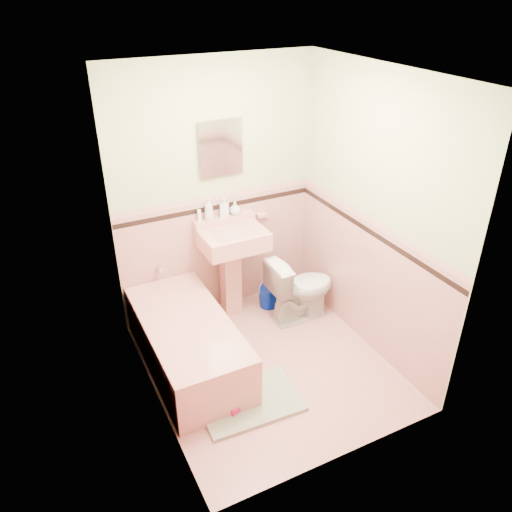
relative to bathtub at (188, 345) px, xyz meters
name	(u,v)px	position (x,y,z in m)	size (l,w,h in m)	color
floor	(268,365)	(0.63, -0.33, -0.23)	(2.20, 2.20, 0.00)	#D7938D
ceiling	(273,73)	(0.63, -0.33, 2.27)	(2.20, 2.20, 0.00)	white
wall_back	(216,194)	(0.63, 0.77, 1.02)	(2.50, 2.50, 0.00)	#F0E0C4
wall_front	(355,317)	(0.63, -1.43, 1.02)	(2.50, 2.50, 0.00)	#F0E0C4
wall_left	(144,272)	(-0.37, -0.33, 1.02)	(2.50, 2.50, 0.00)	#F0E0C4
wall_right	(374,218)	(1.63, -0.33, 1.02)	(2.50, 2.50, 0.00)	#F0E0C4
wainscot_back	(219,254)	(0.63, 0.76, 0.38)	(2.00, 2.00, 0.00)	#DA9992
wainscot_front	(345,395)	(0.63, -1.42, 0.38)	(2.00, 2.00, 0.00)	#DA9992
wainscot_left	(155,344)	(-0.36, -0.33, 0.38)	(2.20, 2.20, 0.00)	#DA9992
wainscot_right	(364,282)	(1.62, -0.33, 0.38)	(2.20, 2.20, 0.00)	#DA9992
accent_back	(217,207)	(0.63, 0.75, 0.90)	(2.00, 2.00, 0.00)	black
accent_front	(352,333)	(0.63, -1.41, 0.90)	(2.00, 2.00, 0.00)	black
accent_left	(149,287)	(-0.35, -0.33, 0.89)	(2.20, 2.20, 0.00)	black
accent_right	(370,232)	(1.61, -0.33, 0.89)	(2.20, 2.20, 0.00)	black
cap_back	(217,197)	(0.63, 0.75, 0.99)	(2.00, 2.00, 0.00)	#D7908F
cap_front	(353,319)	(0.63, -1.41, 0.99)	(2.00, 2.00, 0.00)	#D7908F
cap_left	(147,275)	(-0.35, -0.33, 1.00)	(2.20, 2.20, 0.00)	#D7908F
cap_right	(372,221)	(1.61, -0.33, 1.00)	(2.20, 2.20, 0.00)	#D7908F
bathtub	(188,345)	(0.00, 0.00, 0.00)	(0.70, 1.50, 0.45)	tan
tub_faucet	(159,268)	(0.00, 0.72, 0.41)	(0.04, 0.04, 0.12)	silver
sink	(233,274)	(0.68, 0.53, 0.26)	(0.61, 0.50, 0.96)	tan
sink_faucet	(226,225)	(0.68, 0.67, 0.72)	(0.02, 0.02, 0.10)	silver
medicine_cabinet	(220,148)	(0.68, 0.74, 1.47)	(0.37, 0.04, 0.46)	white
soap_dish	(262,215)	(1.10, 0.73, 0.72)	(0.11, 0.06, 0.04)	tan
soap_bottle_left	(209,209)	(0.53, 0.71, 0.91)	(0.09, 0.09, 0.22)	#B2B2B2
soap_bottle_mid	(224,207)	(0.69, 0.71, 0.90)	(0.08, 0.09, 0.19)	#B2B2B2
soap_bottle_right	(235,208)	(0.80, 0.71, 0.87)	(0.10, 0.10, 0.13)	#B2B2B2
tube	(199,216)	(0.43, 0.71, 0.86)	(0.04, 0.04, 0.12)	white
toilet	(301,288)	(1.26, 0.19, 0.12)	(0.38, 0.67, 0.69)	white
bucket	(269,297)	(1.07, 0.50, -0.11)	(0.23, 0.23, 0.23)	#00188F
bath_mat	(249,401)	(0.28, -0.66, -0.21)	(0.81, 0.54, 0.03)	gray
shoe	(237,408)	(0.14, -0.72, -0.17)	(0.14, 0.06, 0.05)	#BF1E59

